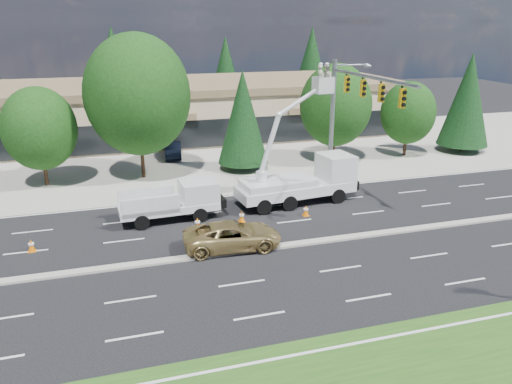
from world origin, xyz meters
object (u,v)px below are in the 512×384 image
object	(u,v)px
signal_mast	(347,107)
minivan	(232,236)
utility_pickup	(176,204)
bucket_truck	(305,175)

from	to	relation	value
signal_mast	minivan	size ratio (longest dim) A/B	1.96
signal_mast	utility_pickup	bearing A→B (deg)	-173.32
signal_mast	minivan	bearing A→B (deg)	-145.89
signal_mast	minivan	world-z (taller)	signal_mast
bucket_truck	minivan	distance (m)	8.60
minivan	bucket_truck	bearing A→B (deg)	-44.94
minivan	signal_mast	bearing A→B (deg)	-52.58
utility_pickup	bucket_truck	world-z (taller)	bucket_truck
signal_mast	minivan	distance (m)	12.67
utility_pickup	signal_mast	bearing A→B (deg)	3.38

